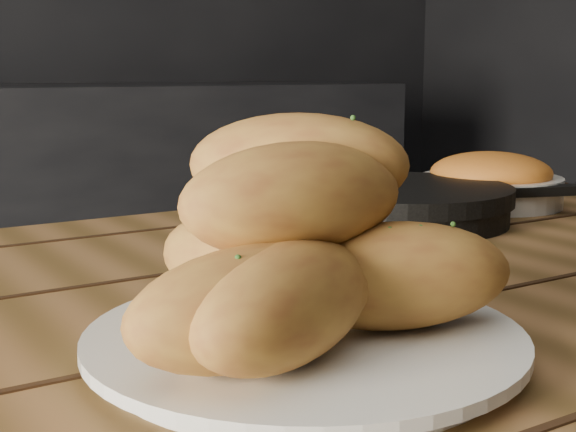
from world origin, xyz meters
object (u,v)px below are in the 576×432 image
object	(u,v)px
table	(321,399)
plate	(305,343)
bread_rolls	(298,251)
bowl	(490,182)
skillet	(400,203)

from	to	relation	value
table	plate	distance (m)	0.22
bread_rolls	bowl	distance (m)	0.67
bowl	bread_rolls	bearing A→B (deg)	-146.72
table	bowl	world-z (taller)	bowl
plate	bowl	size ratio (longest dim) A/B	1.47
plate	bowl	bearing A→B (deg)	33.35
skillet	bread_rolls	bearing A→B (deg)	-137.65
plate	bowl	distance (m)	0.65
plate	skillet	xyz separation A→B (m)	(0.36, 0.33, 0.01)
bowl	skillet	bearing A→B (deg)	-171.56
skillet	bowl	distance (m)	0.19
plate	table	bearing A→B (deg)	51.52
table	bowl	distance (m)	0.50
plate	skillet	world-z (taller)	skillet
bread_rolls	skillet	size ratio (longest dim) A/B	0.70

